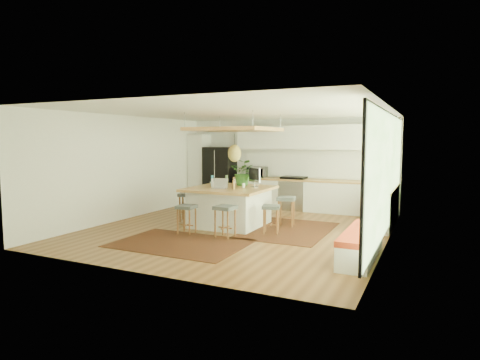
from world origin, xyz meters
The scene contains 36 objects.
floor centered at (0.00, 0.00, 0.00)m, with size 7.00×7.00×0.00m, color brown.
ceiling centered at (0.00, 0.00, 2.70)m, with size 7.00×7.00×0.00m, color white.
wall_back centered at (0.00, 3.50, 1.35)m, with size 6.50×6.50×0.00m, color white.
wall_front centered at (0.00, -3.50, 1.35)m, with size 6.50×6.50×0.00m, color white.
wall_left centered at (-3.25, 0.00, 1.35)m, with size 7.00×7.00×0.00m, color white.
wall_right centered at (3.25, 0.00, 1.35)m, with size 7.00×7.00×0.00m, color white.
window_wall centered at (3.22, 0.00, 1.40)m, with size 0.10×6.20×2.60m, color black, non-canonical shape.
pantry centered at (-2.95, 3.18, 1.12)m, with size 0.55×0.60×2.25m, color silver.
back_counter_base centered at (0.55, 3.18, 0.44)m, with size 4.20×0.60×0.88m, color silver.
back_counter_top centered at (0.55, 3.18, 0.90)m, with size 4.24×0.64×0.05m, color #A37339.
backsplash centered at (0.55, 3.48, 1.35)m, with size 4.20×0.02×0.80m, color white.
upper_cabinets centered at (0.55, 3.32, 2.15)m, with size 4.20×0.34×0.70m, color silver.
range centered at (0.30, 3.18, 0.50)m, with size 0.76×0.62×1.00m, color #A5A5AA, non-canonical shape.
right_counter_base centered at (2.93, 2.00, 0.44)m, with size 0.60×2.50×0.88m, color silver.
right_counter_top centered at (2.93, 2.00, 0.90)m, with size 0.64×2.54×0.05m, color #A37339.
window_bench centered at (2.95, -1.20, 0.25)m, with size 0.52×2.00×0.50m, color silver, non-canonical shape.
ceiling_panel centered at (-0.30, 0.40, 2.05)m, with size 1.86×1.86×0.80m, color #A37339, non-canonical shape.
rug_near centered at (-0.48, -1.70, 0.01)m, with size 2.60×1.80×0.01m, color black.
rug_right centered at (1.08, 0.40, 0.01)m, with size 1.80×2.60×0.01m, color black.
fridge centered at (-2.17, 3.16, 0.93)m, with size 0.92×0.72×1.85m, color black, non-canonical shape.
island centered at (-0.38, 0.32, 0.47)m, with size 1.85×1.85×0.93m, color #A37339, non-canonical shape.
stool_near_left centered at (-0.83, -0.92, 0.35)m, with size 0.38×0.38×0.64m, color #3F4546, non-canonical shape.
stool_near_right centered at (0.09, -0.85, 0.35)m, with size 0.40×0.40×0.68m, color #3F4546, non-canonical shape.
stool_right_front centered at (0.84, -0.09, 0.35)m, with size 0.38×0.38×0.63m, color #3F4546, non-canonical shape.
stool_right_back centered at (0.88, 0.81, 0.35)m, with size 0.42×0.42×0.71m, color #3F4546, non-canonical shape.
stool_left_side centered at (-1.62, 0.36, 0.35)m, with size 0.43×0.43×0.72m, color #3F4546, non-canonical shape.
laptop centered at (-0.48, -0.03, 1.05)m, with size 0.34×0.36×0.26m, color #A5A5AA, non-canonical shape.
monitor centered at (0.12, 0.64, 1.19)m, with size 0.52×0.19×0.49m, color #A5A5AA, non-canonical shape.
microwave centered at (-0.87, 3.15, 1.12)m, with size 0.58×0.32×0.39m, color #A5A5AA.
island_plant centered at (-0.27, 0.85, 1.19)m, with size 0.59×0.66×0.51m, color #1E4C19.
island_bowl centered at (-1.10, 0.83, 0.96)m, with size 0.22×0.22×0.05m, color white.
island_bottle_0 centered at (-0.93, 0.42, 1.03)m, with size 0.07×0.07×0.19m, color teal.
island_bottle_1 centered at (-0.78, 0.17, 1.03)m, with size 0.07×0.07×0.19m, color silver.
island_bottle_2 centered at (-0.13, 0.02, 1.03)m, with size 0.07×0.07×0.19m, color #A57337.
island_bottle_3 centered at (-0.03, 0.37, 1.03)m, with size 0.07×0.07×0.19m, color white.
island_bottle_4 centered at (-0.58, 0.57, 1.03)m, with size 0.07×0.07×0.19m, color #638E55.
Camera 1 is at (4.05, -8.46, 2.06)m, focal length 30.74 mm.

